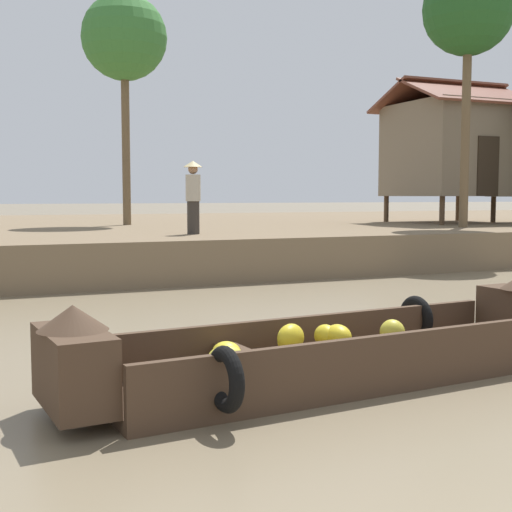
{
  "coord_description": "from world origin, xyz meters",
  "views": [
    {
      "loc": [
        -1.87,
        0.19,
        1.78
      ],
      "look_at": [
        0.98,
        6.8,
        1.16
      ],
      "focal_mm": 48.99,
      "sensor_mm": 36.0,
      "label": 1
    }
  ],
  "objects_px": {
    "stilt_house_mid_left": "(452,148)",
    "palm_tree_far": "(469,11)",
    "banana_boat": "(337,350)",
    "palm_tree_mid": "(124,39)",
    "fishing_skiff_distant": "(352,251)",
    "vendor_person": "(193,193)"
  },
  "relations": [
    {
      "from": "stilt_house_mid_left",
      "to": "palm_tree_far",
      "type": "bearing_deg",
      "value": -123.32
    },
    {
      "from": "banana_boat",
      "to": "palm_tree_mid",
      "type": "height_order",
      "value": "palm_tree_mid"
    },
    {
      "from": "banana_boat",
      "to": "fishing_skiff_distant",
      "type": "relative_size",
      "value": 1.03
    },
    {
      "from": "fishing_skiff_distant",
      "to": "palm_tree_far",
      "type": "xyz_separation_m",
      "value": [
        2.82,
        -1.25,
        6.49
      ]
    },
    {
      "from": "banana_boat",
      "to": "stilt_house_mid_left",
      "type": "height_order",
      "value": "stilt_house_mid_left"
    },
    {
      "from": "fishing_skiff_distant",
      "to": "stilt_house_mid_left",
      "type": "distance_m",
      "value": 5.86
    },
    {
      "from": "palm_tree_far",
      "to": "fishing_skiff_distant",
      "type": "bearing_deg",
      "value": 156.09
    },
    {
      "from": "banana_boat",
      "to": "palm_tree_mid",
      "type": "distance_m",
      "value": 16.28
    },
    {
      "from": "fishing_skiff_distant",
      "to": "vendor_person",
      "type": "height_order",
      "value": "vendor_person"
    },
    {
      "from": "fishing_skiff_distant",
      "to": "palm_tree_far",
      "type": "bearing_deg",
      "value": -23.91
    },
    {
      "from": "stilt_house_mid_left",
      "to": "banana_boat",
      "type": "bearing_deg",
      "value": -132.32
    },
    {
      "from": "vendor_person",
      "to": "fishing_skiff_distant",
      "type": "bearing_deg",
      "value": 16.93
    },
    {
      "from": "banana_boat",
      "to": "palm_tree_mid",
      "type": "xyz_separation_m",
      "value": [
        1.43,
        15.04,
        6.06
      ]
    },
    {
      "from": "palm_tree_far",
      "to": "vendor_person",
      "type": "height_order",
      "value": "palm_tree_far"
    },
    {
      "from": "vendor_person",
      "to": "palm_tree_far",
      "type": "bearing_deg",
      "value": 2.25
    },
    {
      "from": "banana_boat",
      "to": "stilt_house_mid_left",
      "type": "relative_size",
      "value": 1.24
    },
    {
      "from": "banana_boat",
      "to": "palm_tree_far",
      "type": "distance_m",
      "value": 15.13
    },
    {
      "from": "stilt_house_mid_left",
      "to": "fishing_skiff_distant",
      "type": "bearing_deg",
      "value": -160.72
    },
    {
      "from": "banana_boat",
      "to": "palm_tree_mid",
      "type": "relative_size",
      "value": 0.84
    },
    {
      "from": "fishing_skiff_distant",
      "to": "stilt_house_mid_left",
      "type": "bearing_deg",
      "value": 19.28
    },
    {
      "from": "palm_tree_mid",
      "to": "palm_tree_far",
      "type": "distance_m",
      "value": 9.76
    },
    {
      "from": "banana_boat",
      "to": "vendor_person",
      "type": "xyz_separation_m",
      "value": [
        1.67,
        9.44,
        1.53
      ]
    }
  ]
}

